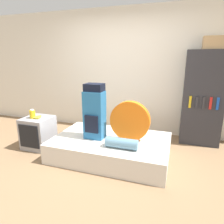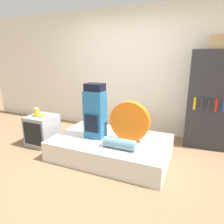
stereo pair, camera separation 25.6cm
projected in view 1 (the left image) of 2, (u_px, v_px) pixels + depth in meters
ground_plane at (91, 166)px, 3.04m from camera, size 16.00×16.00×0.00m
wall_back at (123, 72)px, 4.30m from camera, size 8.00×0.05×2.60m
bed at (111, 147)px, 3.32m from camera, size 1.87×1.19×0.32m
backpack at (95, 112)px, 3.20m from camera, size 0.32×0.27×0.89m
tent_bag at (130, 121)px, 3.14m from camera, size 0.64×0.11×0.64m
sleeping_roll at (122, 143)px, 2.90m from camera, size 0.48×0.16×0.16m
television at (38, 132)px, 3.64m from camera, size 0.48×0.50×0.56m
canister at (32, 114)px, 3.52m from camera, size 0.10×0.10×0.16m
banana_bunch at (38, 117)px, 3.55m from camera, size 0.14×0.18×0.04m
bookshelf at (203, 99)px, 3.68m from camera, size 0.70×0.40×1.74m
cardboard_box at (216, 43)px, 3.38m from camera, size 0.41×0.25×0.22m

